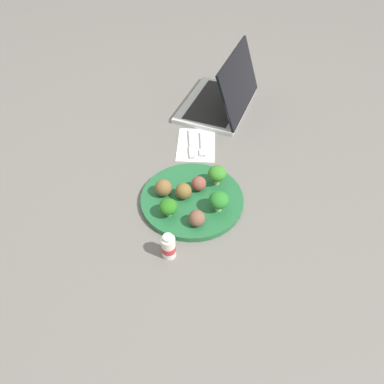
% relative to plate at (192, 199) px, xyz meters
% --- Properties ---
extents(ground_plane, '(4.00, 4.00, 0.00)m').
position_rel_plate_xyz_m(ground_plane, '(0.00, 0.00, -0.01)').
color(ground_plane, slate).
extents(plate, '(0.28, 0.28, 0.02)m').
position_rel_plate_xyz_m(plate, '(0.00, 0.00, 0.00)').
color(plate, '#236638').
rests_on(plate, ground_plane).
extents(broccoli_floret_near_rim, '(0.05, 0.05, 0.05)m').
position_rel_plate_xyz_m(broccoli_floret_near_rim, '(0.07, -0.06, 0.04)').
color(broccoli_floret_near_rim, '#8ED17A').
rests_on(broccoli_floret_near_rim, plate).
extents(broccoli_floret_center, '(0.05, 0.05, 0.06)m').
position_rel_plate_xyz_m(broccoli_floret_center, '(0.04, 0.07, 0.04)').
color(broccoli_floret_center, '#AAD177').
rests_on(broccoli_floret_center, plate).
extents(broccoli_floret_mid_left, '(0.05, 0.05, 0.06)m').
position_rel_plate_xyz_m(broccoli_floret_mid_left, '(-0.06, 0.07, 0.05)').
color(broccoli_floret_mid_left, '#A8BB72').
rests_on(broccoli_floret_mid_left, plate).
extents(meatball_center, '(0.05, 0.05, 0.05)m').
position_rel_plate_xyz_m(meatball_center, '(-0.01, -0.08, 0.03)').
color(meatball_center, brown).
rests_on(meatball_center, plate).
extents(meatball_back_left, '(0.04, 0.04, 0.04)m').
position_rel_plate_xyz_m(meatball_back_left, '(-0.00, -0.02, 0.03)').
color(meatball_back_left, brown).
rests_on(meatball_back_left, plate).
extents(meatball_front_right, '(0.04, 0.04, 0.04)m').
position_rel_plate_xyz_m(meatball_front_right, '(-0.03, 0.02, 0.03)').
color(meatball_front_right, brown).
rests_on(meatball_front_right, plate).
extents(meatball_near_rim, '(0.04, 0.04, 0.04)m').
position_rel_plate_xyz_m(meatball_near_rim, '(0.09, 0.02, 0.03)').
color(meatball_near_rim, brown).
rests_on(meatball_near_rim, plate).
extents(napkin, '(0.17, 0.12, 0.01)m').
position_rel_plate_xyz_m(napkin, '(-0.25, 0.00, -0.01)').
color(napkin, white).
rests_on(napkin, ground_plane).
extents(fork, '(0.12, 0.03, 0.01)m').
position_rel_plate_xyz_m(fork, '(-0.24, 0.02, -0.00)').
color(fork, silver).
rests_on(fork, napkin).
extents(knife, '(0.15, 0.03, 0.01)m').
position_rel_plate_xyz_m(knife, '(-0.24, -0.02, -0.00)').
color(knife, silver).
rests_on(knife, napkin).
extents(yogurt_bottle, '(0.03, 0.03, 0.07)m').
position_rel_plate_xyz_m(yogurt_bottle, '(0.18, -0.05, 0.02)').
color(yogurt_bottle, white).
rests_on(yogurt_bottle, ground_plane).
extents(laptop, '(0.37, 0.31, 0.21)m').
position_rel_plate_xyz_m(laptop, '(-0.47, 0.08, 0.03)').
color(laptop, silver).
rests_on(laptop, ground_plane).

